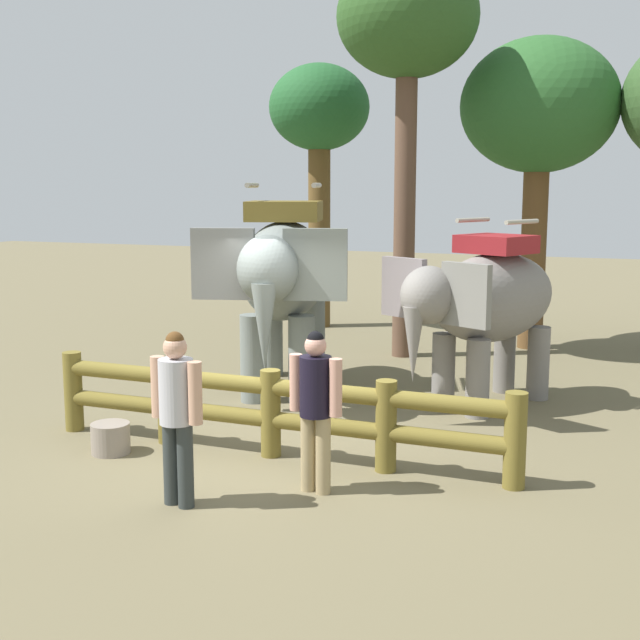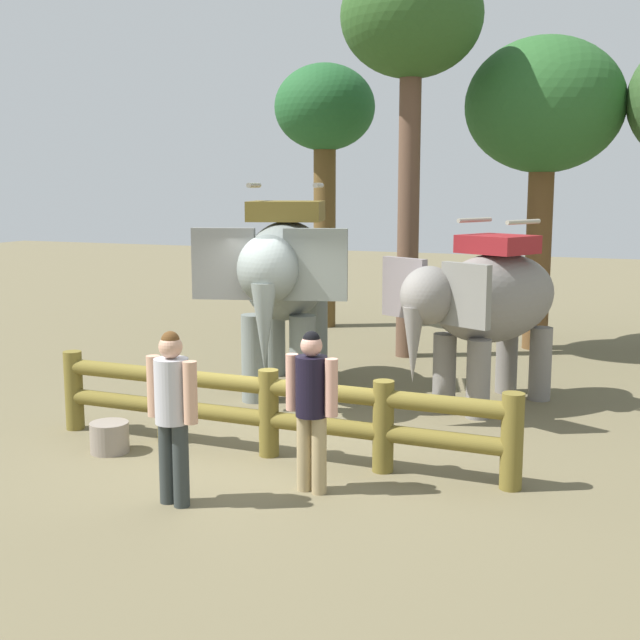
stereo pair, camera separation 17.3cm
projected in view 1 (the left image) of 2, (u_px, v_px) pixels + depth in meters
ground_plane at (276, 452)px, 10.16m from camera, size 60.00×60.00×0.00m
log_fence at (271, 407)px, 9.92m from camera, size 5.98×0.34×1.05m
elephant_near_left at (283, 276)px, 12.85m from camera, size 2.52×3.87×3.24m
elephant_center at (485, 302)px, 12.02m from camera, size 2.50×3.21×2.73m
tourist_woman_in_black at (177, 406)px, 8.31m from camera, size 0.62×0.41×1.79m
tourist_man_in_blue at (316, 400)px, 8.68m from camera, size 0.61×0.38×1.73m
tree_far_left at (408, 28)px, 14.93m from camera, size 2.55×2.55×7.27m
tree_far_right at (539, 111)px, 15.95m from camera, size 3.00×3.00×5.98m
tree_deep_back at (319, 120)px, 18.46m from camera, size 2.22×2.22×5.85m
feed_bucket at (111, 438)px, 10.09m from camera, size 0.47×0.47×0.37m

